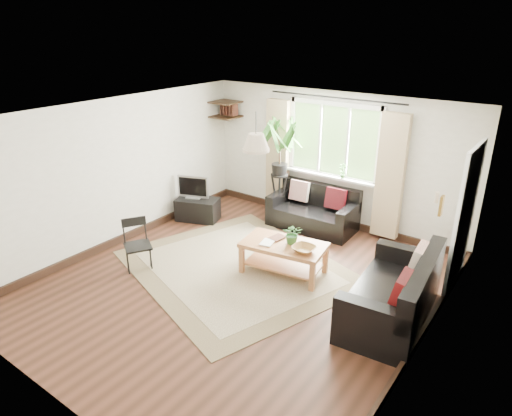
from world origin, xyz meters
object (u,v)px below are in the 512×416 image
Objects in this scene: sofa_back at (313,209)px; tv_stand at (198,209)px; folding_chair at (138,247)px; coffee_table at (284,258)px; palm_stand at (279,171)px; sofa_right at (392,289)px.

sofa_back is 2.15m from tv_stand.
sofa_back is at bearing 6.37° from folding_chair.
palm_stand is at bearing 125.24° from coffee_table.
folding_chair is (-0.60, -2.88, -0.55)m from palm_stand.
sofa_back reaches higher than tv_stand.
sofa_back is 0.81× the size of palm_stand.
sofa_back is 0.88× the size of sofa_right.
sofa_right reaches higher than sofa_back.
coffee_table reaches higher than tv_stand.
sofa_right is 0.92× the size of palm_stand.
palm_stand is at bearing -127.25° from sofa_right.
sofa_back is 1.28× the size of coffee_table.
sofa_right is 4.15m from tv_stand.
folding_chair is (0.60, -1.93, 0.19)m from tv_stand.
sofa_right is at bearing -32.42° from palm_stand.
sofa_back is at bearing 5.60° from tv_stand.
palm_stand reaches higher than coffee_table.
folding_chair is (-3.46, -1.06, -0.01)m from sofa_right.
tv_stand is 2.03m from folding_chair.
sofa_right reaches higher than folding_chair.
folding_chair reaches higher than sofa_back.
tv_stand is at bearing 48.47° from folding_chair.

